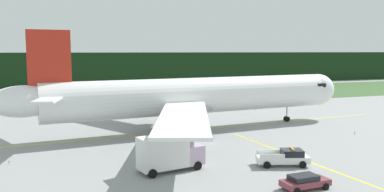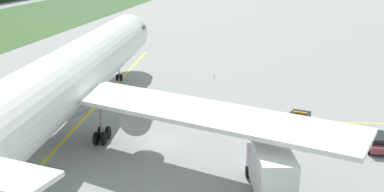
% 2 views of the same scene
% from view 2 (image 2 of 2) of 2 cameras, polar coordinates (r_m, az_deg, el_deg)
% --- Properties ---
extents(ground, '(320.00, 320.00, 0.00)m').
position_cam_2_polar(ground, '(41.58, -4.44, -5.84)').
color(ground, gray).
extents(taxiway_centerline_main, '(73.80, 6.75, 0.01)m').
position_cam_2_polar(taxiway_centerline_main, '(46.36, -14.49, -3.85)').
color(taxiway_centerline_main, yellow).
rests_on(taxiway_centerline_main, ground).
extents(taxiway_centerline_spur, '(3.46, 36.24, 0.01)m').
position_cam_2_polar(taxiway_centerline_spur, '(47.98, 14.49, -3.12)').
color(taxiway_centerline_spur, yellow).
rests_on(taxiway_centerline_spur, ground).
extents(airliner, '(56.85, 50.97, 15.13)m').
position_cam_2_polar(airliner, '(44.25, -15.24, 2.22)').
color(airliner, white).
rests_on(airliner, ground).
extents(ops_pickup_truck, '(5.91, 3.60, 1.94)m').
position_cam_2_polar(ops_pickup_truck, '(44.26, 13.12, -3.53)').
color(ops_pickup_truck, white).
rests_on(ops_pickup_truck, ground).
extents(catering_truck, '(7.23, 3.81, 3.89)m').
position_cam_2_polar(catering_truck, '(32.40, 9.99, -9.31)').
color(catering_truck, '#C3A7C2').
rests_on(catering_truck, ground).
extents(staff_car, '(4.55, 2.18, 1.30)m').
position_cam_2_polar(staff_car, '(43.18, 22.35, -5.25)').
color(staff_car, brown).
rests_on(staff_car, ground).
extents(taxiway_edge_light_east, '(0.12, 0.12, 0.42)m').
position_cam_2_polar(taxiway_edge_light_east, '(62.80, 2.84, 2.48)').
color(taxiway_edge_light_east, yellow).
rests_on(taxiway_edge_light_east, ground).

